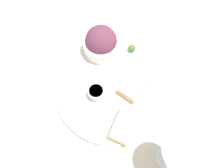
{
  "coord_description": "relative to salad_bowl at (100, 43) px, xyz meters",
  "views": [
    {
      "loc": [
        0.25,
        0.0,
        0.6
      ],
      "look_at": [
        0.0,
        0.0,
        0.03
      ],
      "focal_mm": 35.0,
      "sensor_mm": 36.0,
      "label": 1
    }
  ],
  "objects": [
    {
      "name": "fork",
      "position": [
        0.17,
        0.31,
        -0.05
      ],
      "size": [
        0.06,
        0.18,
        0.01
      ],
      "color": "silver",
      "rests_on": "ground_plane"
    },
    {
      "name": "napkin",
      "position": [
        0.07,
        -0.23,
        -0.05
      ],
      "size": [
        0.15,
        0.15,
        0.01
      ],
      "color": "white",
      "rests_on": "ground_plane"
    },
    {
      "name": "cheese_toast_near",
      "position": [
        0.13,
        0.1,
        -0.02
      ],
      "size": [
        0.11,
        0.1,
        0.03
      ],
      "color": "tan",
      "rests_on": "dinner_plate"
    },
    {
      "name": "ground_plane",
      "position": [
        0.13,
        0.04,
        -0.05
      ],
      "size": [
        4.0,
        4.0,
        0.0
      ],
      "primitive_type": "plane",
      "color": "beige"
    },
    {
      "name": "wine_glass",
      "position": [
        0.32,
        0.18,
        0.06
      ],
      "size": [
        0.09,
        0.09,
        0.16
      ],
      "color": "silver",
      "rests_on": "ground_plane"
    },
    {
      "name": "salad_bowl",
      "position": [
        0.0,
        0.0,
        0.0
      ],
      "size": [
        0.11,
        0.11,
        0.1
      ],
      "color": "white",
      "rests_on": "dinner_plate"
    },
    {
      "name": "dinner_plate",
      "position": [
        0.13,
        0.04,
        -0.04
      ],
      "size": [
        0.34,
        0.34,
        0.01
      ],
      "color": "white",
      "rests_on": "ground_plane"
    },
    {
      "name": "sauce_ramekin",
      "position": [
        0.15,
        -0.01,
        -0.02
      ],
      "size": [
        0.05,
        0.05,
        0.03
      ],
      "color": "beige",
      "rests_on": "dinner_plate"
    },
    {
      "name": "cheese_toast_far",
      "position": [
        0.25,
        0.07,
        -0.02
      ],
      "size": [
        0.1,
        0.08,
        0.03
      ],
      "color": "tan",
      "rests_on": "dinner_plate"
    },
    {
      "name": "garnish",
      "position": [
        0.0,
        0.09,
        -0.02
      ],
      "size": [
        0.02,
        0.02,
        0.02
      ],
      "color": "#477533",
      "rests_on": "dinner_plate"
    }
  ]
}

